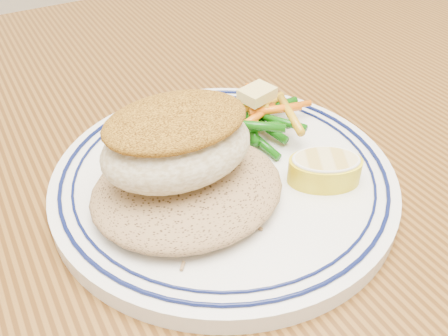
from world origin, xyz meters
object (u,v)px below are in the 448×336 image
dining_table (202,253)px  plate (224,178)px  lemon_wedge (325,168)px  rice_pilaf (187,185)px  vegetable_pile (257,117)px  fish_fillet (177,141)px

dining_table → plate: plate is taller
dining_table → plate: size_ratio=5.52×
lemon_wedge → dining_table: bearing=136.0°
rice_pilaf → vegetable_pile: bearing=29.6°
fish_fillet → dining_table: bearing=44.3°
rice_pilaf → fish_fillet: (-0.00, 0.01, 0.04)m
fish_fillet → vegetable_pile: 0.11m
fish_fillet → vegetable_pile: size_ratio=1.01×
fish_fillet → vegetable_pile: fish_fillet is taller
plate → rice_pilaf: rice_pilaf is taller
dining_table → rice_pilaf: bearing=-126.5°
plate → rice_pilaf: size_ratio=1.90×
dining_table → fish_fillet: 0.17m
dining_table → fish_fillet: (-0.03, -0.03, 0.16)m
dining_table → lemon_wedge: bearing=-44.0°
fish_fillet → lemon_wedge: 0.12m
rice_pilaf → fish_fillet: fish_fillet is taller
dining_table → rice_pilaf: 0.13m
rice_pilaf → lemon_wedge: bearing=-17.8°
lemon_wedge → fish_fillet: bearing=158.6°
plate → dining_table: bearing=113.5°
fish_fillet → vegetable_pile: (0.10, 0.04, -0.04)m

